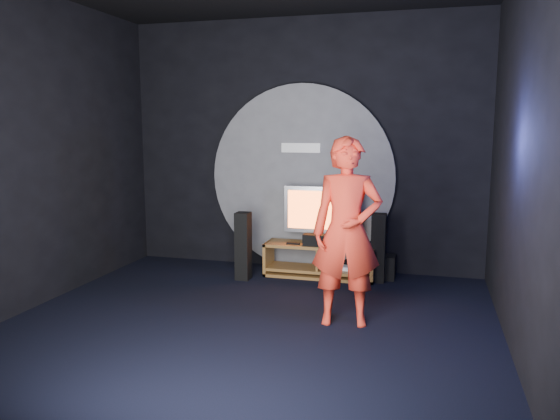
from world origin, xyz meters
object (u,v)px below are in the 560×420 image
Objects in this scene: media_console at (320,263)px; tower_speaker_left at (243,246)px; subwoofer at (384,267)px; tv at (321,212)px; player at (347,232)px; tower_speaker_right at (378,248)px.

media_console is 1.64× the size of tower_speaker_left.
subwoofer is at bearing 16.55° from tower_speaker_left.
player is (0.60, -1.72, 0.09)m from tv.
tower_speaker_left is (-0.96, -0.39, 0.26)m from media_console.
tower_speaker_right is 1.72m from player.
tower_speaker_left is 1.77m from tower_speaker_right.
player is (1.56, -1.27, 0.51)m from tower_speaker_left.
player is (-0.18, -1.64, 0.51)m from tower_speaker_right.
player is at bearing -97.85° from subwoofer.
tower_speaker_right is at bearing -112.59° from subwoofer.
tv reaches higher than media_console.
player is at bearing -39.18° from tower_speaker_left.
tv is 1.13× the size of tower_speaker_left.
media_console is 0.68m from tv.
tv is 1.11m from subwoofer.
tower_speaker_right is at bearing -1.62° from media_console.
tower_speaker_right is at bearing -6.51° from tv.
subwoofer is 1.99m from player.
tower_speaker_right reaches higher than media_console.
media_console is 0.77× the size of player.
tv is 0.53× the size of player.
tv is 0.89m from tower_speaker_right.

